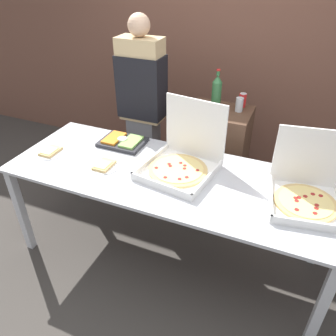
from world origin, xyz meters
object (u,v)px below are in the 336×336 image
(veggie_tray, at_px, (123,141))
(paper_plate_front_left, at_px, (104,166))
(soda_can_silver, at_px, (239,104))
(paper_plate_front_center, at_px, (51,152))
(soda_can_colored, at_px, (242,100))
(soda_bottle, at_px, (217,92))
(person_server_vest, at_px, (142,103))
(pizza_box_far_left, at_px, (182,159))
(pizza_box_near_left, at_px, (306,191))

(veggie_tray, bearing_deg, paper_plate_front_left, -82.45)
(veggie_tray, xyz_separation_m, soda_can_silver, (0.84, 0.61, 0.24))
(paper_plate_front_center, xyz_separation_m, soda_can_colored, (1.31, 1.09, 0.25))
(soda_bottle, bearing_deg, paper_plate_front_center, -138.55)
(paper_plate_front_center, distance_m, soda_can_silver, 1.65)
(soda_bottle, bearing_deg, soda_can_colored, 29.96)
(soda_bottle, height_order, person_server_vest, person_server_vest)
(paper_plate_front_center, bearing_deg, soda_can_silver, 36.84)
(soda_can_colored, bearing_deg, paper_plate_front_center, -140.19)
(soda_bottle, relative_size, person_server_vest, 0.19)
(paper_plate_front_center, distance_m, person_server_vest, 0.97)
(paper_plate_front_left, height_order, soda_can_colored, soda_can_colored)
(soda_bottle, height_order, soda_can_colored, soda_bottle)
(soda_can_colored, bearing_deg, paper_plate_front_left, -125.78)
(soda_can_silver, bearing_deg, pizza_box_far_left, -106.41)
(pizza_box_far_left, xyz_separation_m, person_server_vest, (-0.66, 0.67, 0.09))
(pizza_box_near_left, xyz_separation_m, paper_plate_front_center, (-1.95, -0.15, -0.07))
(pizza_box_near_left, bearing_deg, soda_can_colored, 115.09)
(pizza_box_near_left, height_order, veggie_tray, pizza_box_near_left)
(pizza_box_far_left, distance_m, veggie_tray, 0.64)
(veggie_tray, distance_m, soda_can_colored, 1.14)
(soda_bottle, xyz_separation_m, soda_can_colored, (0.21, 0.12, -0.09))
(paper_plate_front_center, relative_size, veggie_tray, 0.64)
(veggie_tray, distance_m, soda_bottle, 0.93)
(pizza_box_near_left, distance_m, paper_plate_front_center, 1.96)
(pizza_box_far_left, xyz_separation_m, paper_plate_front_left, (-0.56, -0.20, -0.07))
(veggie_tray, height_order, soda_bottle, soda_bottle)
(paper_plate_front_center, bearing_deg, paper_plate_front_left, -1.04)
(paper_plate_front_center, distance_m, paper_plate_front_left, 0.52)
(person_server_vest, bearing_deg, pizza_box_far_left, 134.66)
(soda_can_colored, bearing_deg, soda_bottle, -150.04)
(soda_bottle, bearing_deg, paper_plate_front_left, -120.67)
(soda_can_silver, xyz_separation_m, person_server_vest, (-0.90, -0.11, -0.08))
(pizza_box_far_left, height_order, soda_can_silver, pizza_box_far_left)
(pizza_box_near_left, distance_m, soda_can_silver, 1.06)
(soda_bottle, height_order, soda_can_silver, soda_bottle)
(paper_plate_front_center, xyz_separation_m, person_server_vest, (0.41, 0.87, 0.16))
(paper_plate_front_left, bearing_deg, soda_can_silver, 51.36)
(pizza_box_far_left, xyz_separation_m, paper_plate_front_center, (-1.08, -0.19, -0.07))
(soda_bottle, relative_size, soda_can_colored, 2.81)
(pizza_box_near_left, height_order, paper_plate_front_left, pizza_box_near_left)
(pizza_box_far_left, distance_m, paper_plate_front_left, 0.60)
(soda_can_silver, bearing_deg, paper_plate_front_center, -143.16)
(pizza_box_near_left, relative_size, pizza_box_far_left, 0.91)
(soda_bottle, relative_size, soda_can_silver, 2.81)
(paper_plate_front_left, distance_m, person_server_vest, 0.90)
(pizza_box_far_left, height_order, soda_bottle, soda_bottle)
(pizza_box_far_left, xyz_separation_m, soda_can_silver, (0.23, 0.78, 0.17))
(paper_plate_front_left, height_order, soda_can_silver, soda_can_silver)
(pizza_box_far_left, height_order, person_server_vest, person_server_vest)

